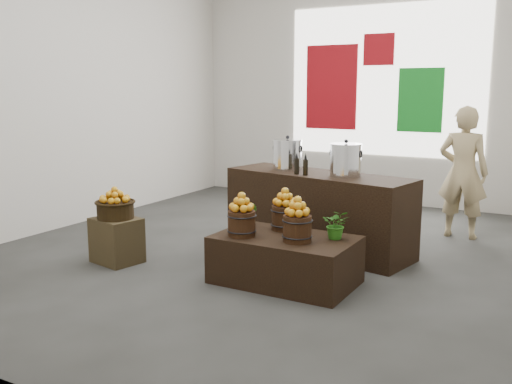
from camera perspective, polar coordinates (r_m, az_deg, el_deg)
The scene contains 23 objects.
ground at distance 6.74m, azimuth 1.01°, elevation -5.90°, with size 7.00×7.00×0.00m, color #3B3B38.
back_wall at distance 9.71m, azimuth 10.98°, elevation 10.83°, with size 6.00×0.04×4.00m, color beige.
back_opening at distance 9.60m, azimuth 12.67°, elevation 10.78°, with size 3.20×0.02×2.40m, color white.
deco_red_left at distance 9.88m, azimuth 7.54°, elevation 10.33°, with size 0.90×0.04×1.40m, color maroon.
deco_green_right at distance 9.44m, azimuth 16.12°, elevation 8.81°, with size 0.70×0.04×1.00m, color #138021.
deco_red_upper at distance 9.64m, azimuth 12.19°, elevation 13.77°, with size 0.50×0.04×0.50m, color maroon.
crate at distance 6.44m, azimuth -13.75°, elevation -4.71°, with size 0.49×0.40×0.49m, color #473A21.
wicker_basket at distance 6.36m, azimuth -13.88°, elevation -1.77°, with size 0.40×0.40×0.18m, color black.
apples_in_basket at distance 6.33m, azimuth -13.95°, elevation -0.25°, with size 0.31×0.31×0.17m, color #A20D05, non-canonical shape.
display_table at distance 5.62m, azimuth 2.93°, elevation -6.77°, with size 1.34×0.83×0.47m, color black.
apple_bucket_front_left at distance 5.55m, azimuth -1.44°, elevation -3.17°, with size 0.27×0.27×0.25m, color #371C0F.
apples_in_bucket_front_left at distance 5.50m, azimuth -1.45°, elevation -1.00°, with size 0.20×0.20×0.18m, color #A20D05, non-canonical shape.
apple_bucket_front_right at distance 5.36m, azimuth 4.14°, elevation -3.68°, with size 0.27×0.27×0.25m, color #371C0F.
apples_in_bucket_front_right at distance 5.31m, azimuth 4.17°, elevation -1.43°, with size 0.20×0.20×0.18m, color #A20D05, non-canonical shape.
apple_bucket_rear at distance 5.80m, azimuth 2.89°, elevation -2.58°, with size 0.27×0.27×0.25m, color #371C0F.
apples_in_bucket_rear at distance 5.76m, azimuth 2.91°, elevation -0.50°, with size 0.20×0.20×0.18m, color #A20D05, non-canonical shape.
herb_garnish_right at distance 5.49m, azimuth 8.06°, elevation -3.22°, with size 0.26×0.22×0.29m, color #236214.
herb_garnish_left at distance 5.94m, azimuth -0.53°, elevation -2.25°, with size 0.14×0.11×0.25m, color #236214.
counter at distance 6.72m, azimuth 6.22°, elevation -1.99°, with size 2.24×0.71×0.92m, color black.
stock_pot_left at distance 6.88m, azimuth 3.16°, elevation 3.67°, with size 0.35×0.35×0.35m, color silver.
stock_pot_center at distance 6.42m, azimuth 8.96°, elevation 3.09°, with size 0.35×0.35×0.35m, color silver.
oil_cruets at distance 6.43m, azimuth 5.19°, elevation 2.78°, with size 0.16×0.06×0.25m, color black, non-canonical shape.
shopper at distance 7.65m, azimuth 19.99°, elevation 1.85°, with size 0.61×0.40×1.68m, color tan.
Camera 1 is at (3.03, -5.72, 1.88)m, focal length 40.00 mm.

